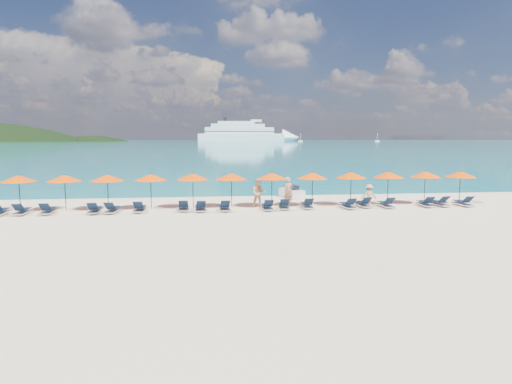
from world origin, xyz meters
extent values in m
plane|color=beige|center=(0.00, 0.00, 0.00)|extent=(1400.00, 1400.00, 0.00)
cube|color=#1FA9B2|center=(0.00, 660.00, 0.01)|extent=(1600.00, 1300.00, 0.01)
ellipsoid|color=black|center=(-150.00, 560.00, -35.00)|extent=(162.00, 126.00, 85.50)
cube|color=white|center=(44.54, 559.32, 5.26)|extent=(116.14, 23.54, 10.52)
cone|color=white|center=(113.96, 560.82, 5.26)|extent=(23.64, 23.64, 23.14)
cube|color=white|center=(42.44, 559.27, 14.73)|extent=(92.94, 19.88, 8.42)
cube|color=white|center=(40.34, 559.23, 21.04)|extent=(72.07, 17.33, 5.26)
cube|color=white|center=(38.23, 559.18, 25.25)|extent=(48.86, 13.67, 3.68)
cube|color=black|center=(42.44, 559.27, 13.15)|extent=(94.10, 20.12, 0.95)
cube|color=black|center=(42.44, 559.27, 16.83)|extent=(91.77, 19.65, 0.95)
cylinder|color=black|center=(23.72, 558.87, 29.45)|extent=(4.63, 4.63, 5.79)
cube|color=white|center=(115.58, 508.17, 0.77)|extent=(5.78, 1.93, 1.54)
cylinder|color=white|center=(115.58, 508.17, 5.78)|extent=(0.35, 0.35, 9.63)
cube|color=white|center=(215.39, 505.80, 0.80)|extent=(5.97, 1.99, 1.59)
cylinder|color=white|center=(215.39, 505.80, 5.97)|extent=(0.36, 0.36, 9.95)
cube|color=white|center=(3.41, 8.83, 0.33)|extent=(1.61, 2.80, 0.60)
cube|color=black|center=(3.46, 8.62, 0.77)|extent=(0.80, 1.20, 0.38)
cylinder|color=black|center=(3.24, 9.47, 0.93)|extent=(0.60, 0.21, 0.07)
imported|color=tan|center=(2.39, 4.87, 0.96)|extent=(0.83, 0.69, 1.93)
imported|color=tan|center=(0.34, 4.37, 0.95)|extent=(0.95, 0.58, 1.90)
imported|color=tan|center=(7.54, 3.83, 0.75)|extent=(1.03, 0.62, 1.50)
cylinder|color=black|center=(-14.47, 4.83, 1.10)|extent=(0.05, 0.05, 2.20)
cone|color=#FF4A01|center=(-14.47, 4.83, 2.02)|extent=(2.10, 2.10, 0.42)
sphere|color=black|center=(-14.47, 4.83, 2.24)|extent=(0.08, 0.08, 0.08)
cylinder|color=black|center=(-11.74, 4.73, 1.10)|extent=(0.05, 0.05, 2.20)
cone|color=#FF4A01|center=(-11.74, 4.73, 2.02)|extent=(2.10, 2.10, 0.42)
sphere|color=black|center=(-11.74, 4.73, 2.24)|extent=(0.08, 0.08, 0.08)
cylinder|color=black|center=(-9.16, 4.67, 1.10)|extent=(0.05, 0.05, 2.20)
cone|color=#FF4A01|center=(-9.16, 4.67, 2.02)|extent=(2.10, 2.10, 0.42)
sphere|color=black|center=(-9.16, 4.67, 2.24)|extent=(0.08, 0.08, 0.08)
cylinder|color=black|center=(-6.53, 4.77, 1.10)|extent=(0.05, 0.05, 2.20)
cone|color=#FF4A01|center=(-6.53, 4.77, 2.02)|extent=(2.10, 2.10, 0.42)
sphere|color=black|center=(-6.53, 4.77, 2.24)|extent=(0.08, 0.08, 0.08)
cylinder|color=black|center=(-3.88, 4.88, 1.10)|extent=(0.05, 0.05, 2.20)
cone|color=#FF4A01|center=(-3.88, 4.88, 2.02)|extent=(2.10, 2.10, 0.42)
sphere|color=black|center=(-3.88, 4.88, 2.24)|extent=(0.08, 0.08, 0.08)
cylinder|color=black|center=(-1.39, 4.80, 1.10)|extent=(0.05, 0.05, 2.20)
cone|color=#FF4A01|center=(-1.39, 4.80, 2.02)|extent=(2.10, 2.10, 0.42)
sphere|color=black|center=(-1.39, 4.80, 2.24)|extent=(0.08, 0.08, 0.08)
cylinder|color=black|center=(1.27, 4.86, 1.10)|extent=(0.05, 0.05, 2.20)
cone|color=#FF4A01|center=(1.27, 4.86, 2.02)|extent=(2.10, 2.10, 0.42)
sphere|color=black|center=(1.27, 4.86, 2.24)|extent=(0.08, 0.08, 0.08)
cylinder|color=black|center=(3.97, 4.72, 1.10)|extent=(0.05, 0.05, 2.20)
cone|color=#FF4A01|center=(3.97, 4.72, 2.02)|extent=(2.10, 2.10, 0.42)
sphere|color=black|center=(3.97, 4.72, 2.24)|extent=(0.08, 0.08, 0.08)
cylinder|color=black|center=(6.66, 4.85, 1.10)|extent=(0.05, 0.05, 2.20)
cone|color=#FF4A01|center=(6.66, 4.85, 2.02)|extent=(2.10, 2.10, 0.42)
sphere|color=black|center=(6.66, 4.85, 2.24)|extent=(0.08, 0.08, 0.08)
cylinder|color=black|center=(9.27, 4.86, 1.10)|extent=(0.05, 0.05, 2.20)
cone|color=#FF4A01|center=(9.27, 4.86, 2.02)|extent=(2.10, 2.10, 0.42)
sphere|color=black|center=(9.27, 4.86, 2.24)|extent=(0.08, 0.08, 0.08)
cylinder|color=black|center=(11.89, 4.80, 1.10)|extent=(0.05, 0.05, 2.20)
cone|color=#FF4A01|center=(11.89, 4.80, 2.02)|extent=(2.10, 2.10, 0.42)
sphere|color=black|center=(11.89, 4.80, 2.24)|extent=(0.08, 0.08, 0.08)
cylinder|color=black|center=(14.37, 4.65, 1.10)|extent=(0.05, 0.05, 2.20)
cone|color=#FF4A01|center=(14.37, 4.65, 2.02)|extent=(2.10, 2.10, 0.42)
sphere|color=black|center=(14.37, 4.65, 2.24)|extent=(0.08, 0.08, 0.08)
cube|color=silver|center=(-15.03, 3.41, 0.14)|extent=(0.79, 1.76, 0.06)
cube|color=black|center=(-15.06, 3.65, 0.30)|extent=(0.66, 1.15, 0.04)
cube|color=silver|center=(-13.84, 3.48, 0.14)|extent=(0.69, 1.73, 0.06)
cube|color=black|center=(-13.85, 3.73, 0.30)|extent=(0.60, 1.12, 0.04)
cube|color=black|center=(-13.82, 2.93, 0.55)|extent=(0.57, 0.56, 0.43)
cube|color=silver|center=(-12.39, 3.48, 0.14)|extent=(0.70, 1.73, 0.06)
cube|color=black|center=(-12.40, 3.73, 0.30)|extent=(0.60, 1.13, 0.04)
cube|color=black|center=(-12.36, 2.93, 0.55)|extent=(0.58, 0.56, 0.43)
cube|color=silver|center=(-9.69, 3.38, 0.14)|extent=(0.68, 1.72, 0.06)
cube|color=black|center=(-9.69, 3.63, 0.30)|extent=(0.59, 1.12, 0.04)
cube|color=black|center=(-9.67, 2.83, 0.55)|extent=(0.57, 0.56, 0.43)
cube|color=silver|center=(-8.66, 3.42, 0.14)|extent=(0.76, 1.75, 0.06)
cube|color=black|center=(-8.64, 3.67, 0.30)|extent=(0.64, 1.14, 0.04)
cube|color=black|center=(-8.71, 2.87, 0.55)|extent=(0.59, 0.58, 0.43)
cube|color=silver|center=(-7.08, 3.55, 0.14)|extent=(0.62, 1.70, 0.06)
cube|color=black|center=(-7.08, 3.80, 0.30)|extent=(0.55, 1.10, 0.04)
cube|color=black|center=(-7.08, 3.00, 0.55)|extent=(0.55, 0.54, 0.43)
cube|color=silver|center=(-4.44, 3.65, 0.14)|extent=(0.67, 1.72, 0.06)
cube|color=black|center=(-4.44, 3.90, 0.30)|extent=(0.58, 1.12, 0.04)
cube|color=black|center=(-4.42, 3.10, 0.55)|extent=(0.57, 0.55, 0.43)
cube|color=silver|center=(-3.39, 3.40, 0.14)|extent=(0.74, 1.74, 0.06)
cube|color=black|center=(-3.41, 3.65, 0.30)|extent=(0.63, 1.14, 0.04)
cube|color=black|center=(-3.35, 2.85, 0.55)|extent=(0.59, 0.58, 0.43)
cube|color=silver|center=(-1.92, 3.37, 0.14)|extent=(0.69, 1.72, 0.06)
cube|color=black|center=(-1.93, 3.62, 0.30)|extent=(0.59, 1.12, 0.04)
cube|color=black|center=(-1.90, 2.82, 0.55)|extent=(0.57, 0.56, 0.43)
cube|color=silver|center=(0.75, 3.35, 0.14)|extent=(0.64, 1.71, 0.06)
cube|color=black|center=(0.74, 3.60, 0.30)|extent=(0.56, 1.11, 0.04)
cube|color=black|center=(0.75, 2.80, 0.55)|extent=(0.56, 0.54, 0.43)
cube|color=silver|center=(1.83, 3.56, 0.14)|extent=(0.77, 1.75, 0.06)
cube|color=black|center=(1.85, 3.81, 0.30)|extent=(0.65, 1.14, 0.04)
cube|color=black|center=(1.78, 3.01, 0.55)|extent=(0.60, 0.58, 0.43)
cube|color=silver|center=(3.35, 3.67, 0.14)|extent=(0.66, 1.71, 0.06)
cube|color=black|center=(3.36, 3.91, 0.30)|extent=(0.57, 1.11, 0.04)
cube|color=black|center=(3.34, 3.12, 0.55)|extent=(0.56, 0.55, 0.43)
cube|color=silver|center=(5.95, 3.36, 0.14)|extent=(0.71, 1.73, 0.06)
cube|color=black|center=(5.94, 3.61, 0.30)|extent=(0.61, 1.13, 0.04)
cube|color=black|center=(5.98, 2.81, 0.55)|extent=(0.58, 0.57, 0.43)
cube|color=silver|center=(7.10, 3.74, 0.14)|extent=(0.75, 1.74, 0.06)
cube|color=black|center=(7.08, 3.99, 0.30)|extent=(0.63, 1.14, 0.04)
cube|color=black|center=(7.14, 3.19, 0.55)|extent=(0.59, 0.58, 0.43)
cube|color=silver|center=(8.55, 3.44, 0.14)|extent=(0.62, 1.70, 0.06)
cube|color=black|center=(8.55, 3.69, 0.30)|extent=(0.55, 1.10, 0.04)
cube|color=black|center=(8.55, 2.89, 0.55)|extent=(0.55, 0.54, 0.43)
cube|color=silver|center=(11.27, 3.49, 0.14)|extent=(0.73, 1.74, 0.06)
cube|color=black|center=(11.29, 3.74, 0.30)|extent=(0.62, 1.13, 0.04)
cube|color=black|center=(11.24, 2.94, 0.55)|extent=(0.58, 0.57, 0.43)
cube|color=silver|center=(12.27, 3.59, 0.14)|extent=(0.77, 1.75, 0.06)
cube|color=black|center=(12.25, 3.84, 0.30)|extent=(0.65, 1.14, 0.04)
cube|color=black|center=(12.32, 3.04, 0.55)|extent=(0.60, 0.58, 0.43)
cube|color=silver|center=(13.89, 3.43, 0.14)|extent=(0.63, 1.71, 0.06)
cube|color=black|center=(13.88, 3.68, 0.30)|extent=(0.56, 1.10, 0.04)
cube|color=black|center=(13.89, 2.88, 0.55)|extent=(0.55, 0.54, 0.43)
camera|label=1|loc=(-3.03, -22.79, 4.48)|focal=30.00mm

